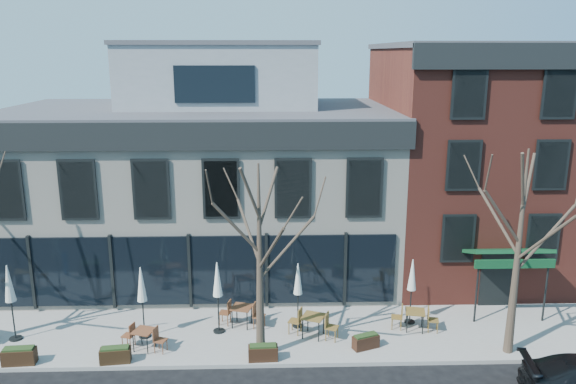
{
  "coord_description": "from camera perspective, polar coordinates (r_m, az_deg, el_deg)",
  "views": [
    {
      "loc": [
        3.42,
        -22.08,
        10.74
      ],
      "look_at": [
        4.16,
        2.0,
        4.73
      ],
      "focal_mm": 35.0,
      "sensor_mm": 36.0,
      "label": 1
    }
  ],
  "objects": [
    {
      "name": "ground",
      "position": [
        24.79,
        -9.73,
        -11.89
      ],
      "size": [
        120.0,
        120.0,
        0.0
      ],
      "primitive_type": "plane",
      "color": "black",
      "rests_on": "ground"
    },
    {
      "name": "sidewalk_front",
      "position": [
        22.6,
        -2.05,
        -14.17
      ],
      "size": [
        33.5,
        4.7,
        0.15
      ],
      "primitive_type": "cube",
      "color": "gray",
      "rests_on": "ground"
    },
    {
      "name": "corner_building",
      "position": [
        28.0,
        -8.59,
        1.43
      ],
      "size": [
        18.39,
        10.39,
        11.1
      ],
      "color": "beige",
      "rests_on": "ground"
    },
    {
      "name": "red_brick_building",
      "position": [
        29.15,
        17.48,
        3.27
      ],
      "size": [
        8.2,
        11.78,
        11.18
      ],
      "color": "maroon",
      "rests_on": "ground"
    },
    {
      "name": "tree_mid",
      "position": [
        19.46,
        -2.87,
        -6.93
      ],
      "size": [
        3.5,
        3.55,
        7.04
      ],
      "color": "#382B21",
      "rests_on": "sidewalk_front"
    },
    {
      "name": "tree_right",
      "position": [
        21.2,
        22.37,
        -5.58
      ],
      "size": [
        3.72,
        3.77,
        7.48
      ],
      "color": "#382B21",
      "rests_on": "sidewalk_front"
    },
    {
      "name": "cafe_set_2",
      "position": [
        21.8,
        -14.4,
        -14.1
      ],
      "size": [
        1.82,
        0.96,
        0.93
      ],
      "color": "brown",
      "rests_on": "sidewalk_front"
    },
    {
      "name": "cafe_set_3",
      "position": [
        22.83,
        -4.72,
        -12.23
      ],
      "size": [
        1.96,
        0.94,
        1.01
      ],
      "color": "brown",
      "rests_on": "sidewalk_front"
    },
    {
      "name": "cafe_set_4",
      "position": [
        22.0,
        2.58,
        -13.2
      ],
      "size": [
        2.02,
        1.21,
        1.05
      ],
      "color": "brown",
      "rests_on": "sidewalk_front"
    },
    {
      "name": "cafe_set_5",
      "position": [
        23.01,
        12.76,
        -12.37
      ],
      "size": [
        1.91,
        0.88,
        0.98
      ],
      "color": "brown",
      "rests_on": "sidewalk_front"
    },
    {
      "name": "umbrella_0",
      "position": [
        23.51,
        -26.46,
        -8.7
      ],
      "size": [
        0.48,
        0.48,
        2.99
      ],
      "color": "black",
      "rests_on": "sidewalk_front"
    },
    {
      "name": "umbrella_1",
      "position": [
        22.02,
        -14.65,
        -9.43
      ],
      "size": [
        0.45,
        0.45,
        2.84
      ],
      "color": "black",
      "rests_on": "sidewalk_front"
    },
    {
      "name": "umbrella_2",
      "position": [
        21.85,
        -7.18,
        -9.19
      ],
      "size": [
        0.46,
        0.46,
        2.87
      ],
      "color": "black",
      "rests_on": "sidewalk_front"
    },
    {
      "name": "umbrella_3",
      "position": [
        22.16,
        1.02,
        -9.17
      ],
      "size": [
        0.43,
        0.43,
        2.66
      ],
      "color": "black",
      "rests_on": "sidewalk_front"
    },
    {
      "name": "umbrella_4",
      "position": [
        22.98,
        12.48,
        -8.55
      ],
      "size": [
        0.43,
        0.43,
        2.7
      ],
      "color": "black",
      "rests_on": "sidewalk_front"
    },
    {
      "name": "planter_0",
      "position": [
        22.44,
        -25.64,
        -14.77
      ],
      "size": [
        1.14,
        0.53,
        0.62
      ],
      "color": "black",
      "rests_on": "sidewalk_front"
    },
    {
      "name": "planter_1",
      "position": [
        21.35,
        -17.13,
        -15.51
      ],
      "size": [
        1.09,
        0.54,
        0.59
      ],
      "color": "black",
      "rests_on": "sidewalk_front"
    },
    {
      "name": "planter_2",
      "position": [
        20.63,
        -2.55,
        -15.96
      ],
      "size": [
        1.06,
        0.46,
        0.58
      ],
      "color": "black",
      "rests_on": "sidewalk_front"
    },
    {
      "name": "planter_3",
      "position": [
        21.53,
        7.9,
        -14.79
      ],
      "size": [
        1.05,
        0.72,
        0.55
      ],
      "color": "black",
      "rests_on": "sidewalk_front"
    }
  ]
}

